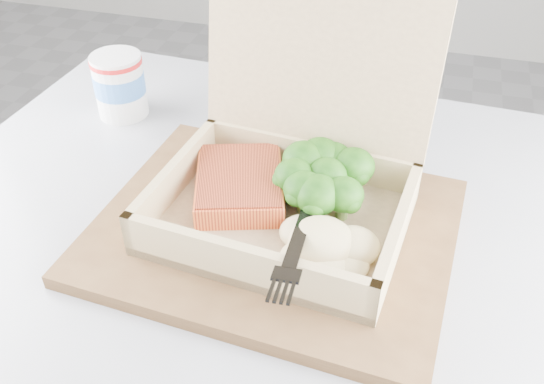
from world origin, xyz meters
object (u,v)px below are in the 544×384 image
(takeout_container, at_px, (294,160))
(paper_cup, at_px, (119,84))
(cafe_table, at_px, (243,369))
(serving_tray, at_px, (274,230))

(takeout_container, xyz_separation_m, paper_cup, (-0.27, 0.14, -0.03))
(paper_cup, bearing_deg, cafe_table, -43.32)
(serving_tray, distance_m, takeout_container, 0.08)
(cafe_table, xyz_separation_m, serving_tray, (0.03, 0.04, 0.19))
(cafe_table, height_order, serving_tray, serving_tray)
(cafe_table, height_order, takeout_container, takeout_container)
(serving_tray, height_order, takeout_container, takeout_container)
(takeout_container, bearing_deg, serving_tray, -97.70)
(paper_cup, bearing_deg, takeout_container, -27.92)
(cafe_table, distance_m, paper_cup, 0.40)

